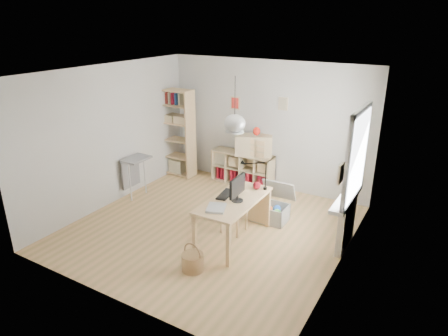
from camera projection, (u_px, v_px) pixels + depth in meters
The scene contains 20 objects.
ground at pixel (211, 228), 7.05m from camera, with size 4.50×4.50×0.00m, color tan.
room_shell at pixel (235, 123), 5.96m from camera, with size 4.50×4.50×4.50m.
window_unit at pixel (357, 156), 5.93m from camera, with size 0.07×1.16×1.46m.
radiator at pixel (346, 224), 6.35m from camera, with size 0.10×0.80×0.80m, color white.
windowsill at pixel (346, 199), 6.22m from camera, with size 0.22×1.20×0.06m, color silver.
desk at pixel (234, 204), 6.43m from camera, with size 0.70×1.50×0.75m.
cube_shelf at pixel (242, 170), 8.84m from camera, with size 1.40×0.38×0.72m.
tall_bookshelf at pixel (176, 129), 9.08m from camera, with size 0.80×0.38×2.00m.
side_table at pixel (134, 166), 8.06m from camera, with size 0.40×0.55×0.85m.
chair at pixel (236, 208), 6.82m from camera, with size 0.37×0.37×0.75m.
wicker_basket at pixel (193, 261), 5.82m from camera, with size 0.33×0.32×0.45m.
storage_chest at pixel (272, 208), 7.28m from camera, with size 0.62×0.70×0.66m.
monitor at pixel (237, 187), 6.26m from camera, with size 0.19×0.47×0.41m.
keyboard at pixel (226, 194), 6.55m from camera, with size 0.17×0.45×0.02m, color black.
task_lamp at pixel (252, 170), 6.70m from camera, with size 0.45×0.17×0.48m.
yarn_ball at pixel (257, 185), 6.75m from camera, with size 0.14×0.14×0.14m, color #510A11.
paper_tray at pixel (216, 208), 6.07m from camera, with size 0.27×0.34×0.03m, color silver.
drawer_chest at pixel (254, 145), 8.45m from camera, with size 0.77×0.35×0.44m, color #D4B58B.
red_vase at pixel (257, 131), 8.31m from camera, with size 0.15×0.15×0.19m, color #9D160D.
potted_plant at pixel (351, 181), 6.38m from camera, with size 0.30×0.26×0.33m, color #2F5C22.
Camera 1 is at (3.35, -5.24, 3.49)m, focal length 32.00 mm.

